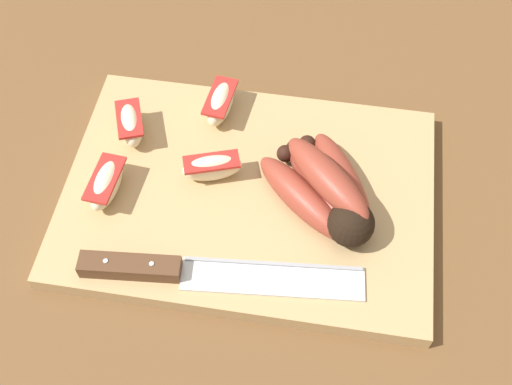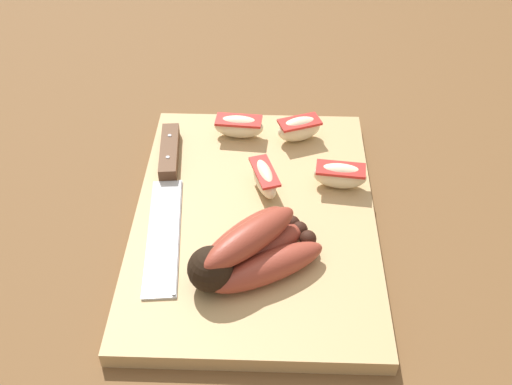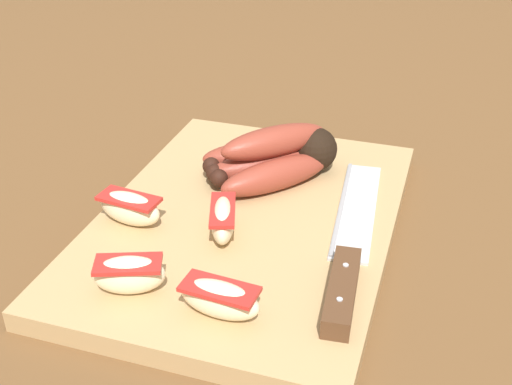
# 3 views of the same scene
# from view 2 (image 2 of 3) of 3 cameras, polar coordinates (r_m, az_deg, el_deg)

# --- Properties ---
(ground_plane) EXTENTS (6.00, 6.00, 0.00)m
(ground_plane) POSITION_cam_2_polar(r_m,az_deg,el_deg) (0.71, 0.70, -3.45)
(ground_plane) COLOR brown
(cutting_board) EXTENTS (0.39, 0.28, 0.02)m
(cutting_board) POSITION_cam_2_polar(r_m,az_deg,el_deg) (0.71, -0.11, -2.47)
(cutting_board) COLOR tan
(cutting_board) RESTS_ON ground_plane
(banana_bunch) EXTENTS (0.14, 0.15, 0.06)m
(banana_bunch) POSITION_cam_2_polar(r_m,az_deg,el_deg) (0.63, -0.70, -5.65)
(banana_bunch) COLOR black
(banana_bunch) RESTS_ON cutting_board
(chefs_knife) EXTENTS (0.28, 0.05, 0.02)m
(chefs_knife) POSITION_cam_2_polar(r_m,az_deg,el_deg) (0.74, -8.38, 1.39)
(chefs_knife) COLOR silver
(chefs_knife) RESTS_ON cutting_board
(apple_wedge_near) EXTENTS (0.03, 0.07, 0.03)m
(apple_wedge_near) POSITION_cam_2_polar(r_m,az_deg,el_deg) (0.80, -1.65, 6.34)
(apple_wedge_near) COLOR beige
(apple_wedge_near) RESTS_ON cutting_board
(apple_wedge_middle) EXTENTS (0.07, 0.04, 0.03)m
(apple_wedge_middle) POSITION_cam_2_polar(r_m,az_deg,el_deg) (0.72, 0.95, 1.39)
(apple_wedge_middle) COLOR beige
(apple_wedge_middle) RESTS_ON cutting_board
(apple_wedge_far) EXTENTS (0.05, 0.06, 0.03)m
(apple_wedge_far) POSITION_cam_2_polar(r_m,az_deg,el_deg) (0.80, 4.15, 6.11)
(apple_wedge_far) COLOR beige
(apple_wedge_far) RESTS_ON cutting_board
(apple_wedge_extra) EXTENTS (0.03, 0.07, 0.03)m
(apple_wedge_extra) POSITION_cam_2_polar(r_m,az_deg,el_deg) (0.73, 8.01, 1.64)
(apple_wedge_extra) COLOR beige
(apple_wedge_extra) RESTS_ON cutting_board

